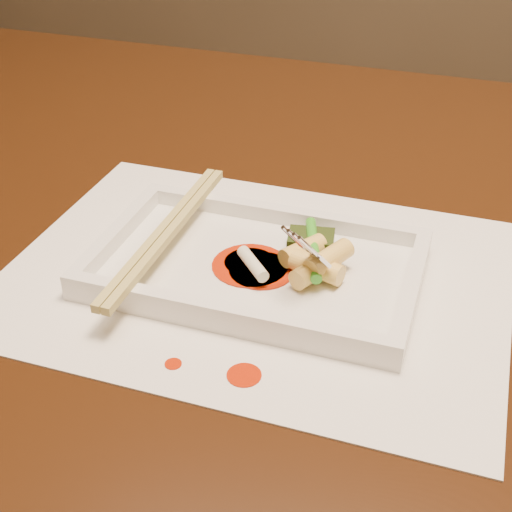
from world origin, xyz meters
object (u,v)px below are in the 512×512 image
(table, at_px, (322,323))
(placemat, at_px, (256,275))
(chopstick_a, at_px, (162,231))
(fork, at_px, (353,188))
(plate_base, at_px, (256,270))

(table, bearing_deg, placemat, -116.57)
(table, xyz_separation_m, chopstick_a, (-0.12, -0.08, 0.13))
(chopstick_a, relative_size, fork, 1.59)
(table, bearing_deg, plate_base, -116.57)
(plate_base, xyz_separation_m, chopstick_a, (-0.08, 0.00, 0.02))
(plate_base, bearing_deg, table, 63.43)
(table, distance_m, placemat, 0.14)
(table, height_order, placemat, placemat)
(placemat, xyz_separation_m, plate_base, (0.00, -0.00, 0.00))
(fork, bearing_deg, plate_base, -165.58)
(plate_base, height_order, chopstick_a, chopstick_a)
(plate_base, distance_m, chopstick_a, 0.08)
(placemat, relative_size, chopstick_a, 1.80)
(plate_base, bearing_deg, fork, 14.42)
(chopstick_a, bearing_deg, placemat, 0.00)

